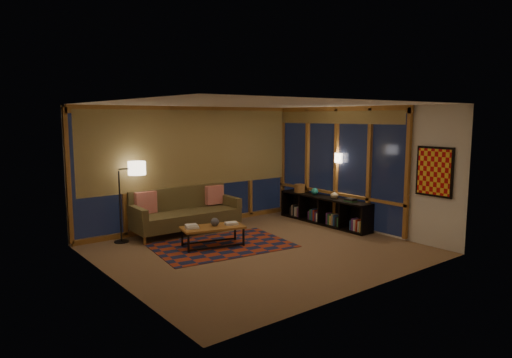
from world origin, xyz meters
TOP-DOWN VIEW (x-y plane):
  - floor at (0.00, 0.00)m, footprint 5.50×5.00m
  - ceiling at (0.00, 0.00)m, footprint 5.50×5.00m
  - walls at (0.00, 0.00)m, footprint 5.51×5.01m
  - window_wall_back at (0.00, 2.43)m, footprint 5.30×0.16m
  - window_wall_right at (2.68, 0.60)m, footprint 0.16×3.70m
  - wall_art at (2.71, -1.85)m, footprint 0.06×0.74m
  - wall_sconce at (2.62, 0.45)m, footprint 0.12×0.18m
  - sofa at (-0.45, 2.00)m, footprint 2.32×0.99m
  - pillow_left at (-1.24, 2.25)m, footprint 0.46×0.16m
  - pillow_right at (0.40, 2.18)m, footprint 0.42×0.14m
  - area_rug at (-0.40, 0.67)m, footprint 2.75×2.01m
  - coffee_table at (-0.57, 0.72)m, footprint 1.28×0.81m
  - book_stack_a at (-0.96, 0.86)m, footprint 0.30×0.27m
  - book_stack_b at (-0.20, 0.63)m, footprint 0.27×0.24m
  - ceramic_pot at (-0.52, 0.73)m, footprint 0.17×0.17m
  - floor_lamp at (-1.84, 2.11)m, footprint 0.55×0.37m
  - bookshelf at (2.49, 0.75)m, footprint 0.40×2.56m
  - basket at (2.47, 1.55)m, footprint 0.30×0.30m
  - teal_bowl at (2.49, 1.05)m, footprint 0.20×0.20m
  - vase at (2.49, 0.43)m, footprint 0.18×0.18m
  - shelf_book_stack at (2.49, -0.04)m, footprint 0.17×0.23m

SIDE VIEW (x-z plane):
  - floor at x=0.00m, z-range -0.01..0.01m
  - area_rug at x=-0.40m, z-range 0.00..0.01m
  - coffee_table at x=-0.57m, z-range 0.00..0.39m
  - bookshelf at x=2.49m, z-range 0.00..0.64m
  - book_stack_b at x=-0.20m, z-range 0.39..0.44m
  - book_stack_a at x=-0.96m, z-range 0.39..0.47m
  - sofa at x=-0.45m, z-range 0.00..0.94m
  - ceramic_pot at x=-0.52m, z-range 0.39..0.56m
  - shelf_book_stack at x=2.49m, z-range 0.64..0.71m
  - pillow_right at x=0.40m, z-range 0.47..0.89m
  - pillow_left at x=-1.24m, z-range 0.47..0.92m
  - teal_bowl at x=2.49m, z-range 0.64..0.81m
  - vase at x=2.49m, z-range 0.64..0.82m
  - basket at x=2.47m, z-range 0.64..0.84m
  - floor_lamp at x=-1.84m, z-range 0.00..1.60m
  - walls at x=0.00m, z-range 0.00..2.70m
  - window_wall_back at x=0.00m, z-range 0.05..2.65m
  - window_wall_right at x=2.68m, z-range 0.05..2.65m
  - wall_art at x=2.71m, z-range 0.98..1.92m
  - wall_sconce at x=2.62m, z-range 1.44..1.66m
  - ceiling at x=0.00m, z-range 2.70..2.71m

